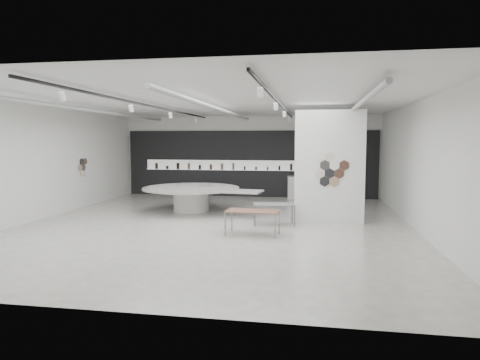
% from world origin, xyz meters
% --- Properties ---
extents(room, '(12.02, 14.02, 3.82)m').
position_xyz_m(room, '(-0.09, -0.00, 2.07)').
color(room, beige).
rests_on(room, ground).
extents(back_wall_display, '(11.80, 0.27, 3.10)m').
position_xyz_m(back_wall_display, '(-0.08, 6.93, 1.54)').
color(back_wall_display, black).
rests_on(back_wall_display, ground).
extents(partition_column, '(2.20, 0.38, 3.60)m').
position_xyz_m(partition_column, '(3.50, 1.00, 1.80)').
color(partition_column, white).
rests_on(partition_column, ground).
extents(display_island, '(4.76, 3.98, 0.92)m').
position_xyz_m(display_island, '(-1.40, 2.25, 0.59)').
color(display_island, white).
rests_on(display_island, ground).
extents(sample_table_wood, '(1.52, 0.85, 0.69)m').
position_xyz_m(sample_table_wood, '(1.34, -1.27, 0.64)').
color(sample_table_wood, brown).
rests_on(sample_table_wood, ground).
extents(sample_table_stone, '(1.38, 0.87, 0.66)m').
position_xyz_m(sample_table_stone, '(1.80, 0.28, 0.61)').
color(sample_table_stone, gray).
rests_on(sample_table_stone, ground).
extents(kitchen_counter, '(1.86, 0.75, 1.46)m').
position_xyz_m(kitchen_counter, '(2.78, 6.53, 0.53)').
color(kitchen_counter, white).
rests_on(kitchen_counter, ground).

